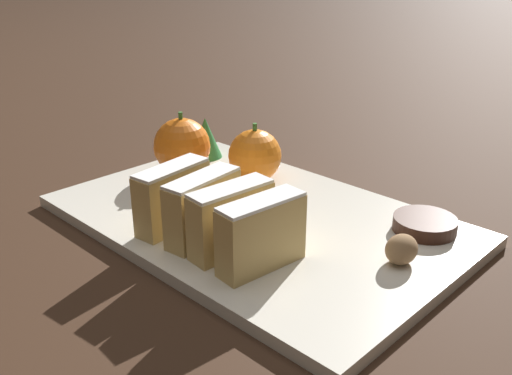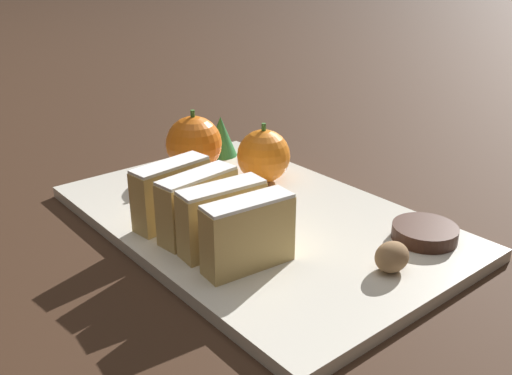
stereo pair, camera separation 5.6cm
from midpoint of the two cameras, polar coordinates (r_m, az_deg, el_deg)
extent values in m
plane|color=#382316|center=(0.58, -2.78, -3.87)|extent=(6.00, 6.00, 0.00)
cube|color=silver|center=(0.58, -2.79, -3.34)|extent=(0.26, 0.40, 0.01)
cube|color=tan|center=(0.47, -2.88, -4.90)|extent=(0.08, 0.03, 0.06)
cube|color=white|center=(0.46, -2.96, -1.48)|extent=(0.08, 0.03, 0.00)
cube|color=tan|center=(0.50, -5.73, -3.42)|extent=(0.08, 0.03, 0.06)
cube|color=white|center=(0.49, -5.87, -0.15)|extent=(0.08, 0.03, 0.00)
cube|color=tan|center=(0.53, -8.50, -2.18)|extent=(0.08, 0.03, 0.06)
cube|color=white|center=(0.51, -8.70, 0.96)|extent=(0.08, 0.03, 0.00)
cube|color=tan|center=(0.55, -11.25, -1.13)|extent=(0.08, 0.03, 0.06)
cube|color=white|center=(0.54, -11.50, 1.88)|extent=(0.08, 0.03, 0.00)
sphere|color=orange|center=(0.68, -9.78, 4.04)|extent=(0.07, 0.07, 0.07)
cylinder|color=#38702D|center=(0.67, -9.98, 6.99)|extent=(0.00, 0.01, 0.01)
sphere|color=orange|center=(0.65, -2.61, 3.14)|extent=(0.06, 0.06, 0.06)
cylinder|color=#38702D|center=(0.64, -2.66, 5.96)|extent=(0.01, 0.01, 0.01)
ellipsoid|color=#8E6B47|center=(0.50, 11.20, -6.16)|extent=(0.03, 0.03, 0.03)
cylinder|color=#381E14|center=(0.56, 13.78, -3.65)|extent=(0.06, 0.06, 0.01)
cone|color=#2D7538|center=(0.73, -7.28, 4.94)|extent=(0.04, 0.04, 0.05)
camera|label=1|loc=(0.03, -92.86, -1.21)|focal=40.00mm
camera|label=2|loc=(0.03, 87.14, 1.21)|focal=40.00mm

